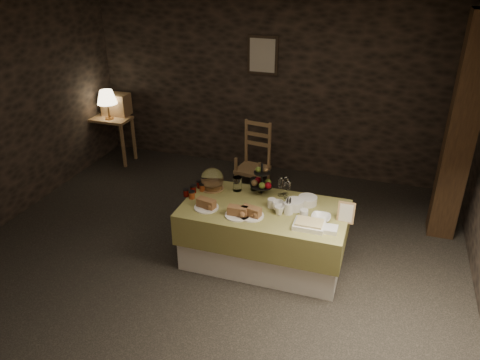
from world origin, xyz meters
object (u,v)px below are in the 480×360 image
(chair, at_px, (254,157))
(fruit_stand, at_px, (262,182))
(buffet_table, at_px, (264,231))
(table_lamp, at_px, (107,97))
(wine_rack, at_px, (116,104))
(console_table, at_px, (109,125))
(timber_column, at_px, (461,132))

(chair, bearing_deg, fruit_stand, -62.51)
(buffet_table, bearing_deg, table_lamp, 148.60)
(wine_rack, xyz_separation_m, fruit_stand, (2.90, -1.77, -0.08))
(console_table, xyz_separation_m, table_lamp, (0.05, -0.05, 0.47))
(wine_rack, xyz_separation_m, timber_column, (4.91, -0.81, 0.40))
(console_table, bearing_deg, fruit_stand, -28.34)
(console_table, bearing_deg, chair, -1.14)
(table_lamp, bearing_deg, fruit_stand, -27.99)
(console_table, height_order, wine_rack, wine_rack)
(timber_column, bearing_deg, chair, 167.13)
(buffet_table, relative_size, console_table, 2.37)
(table_lamp, distance_m, chair, 2.45)
(chair, bearing_deg, console_table, -173.11)
(table_lamp, bearing_deg, chair, 0.05)
(chair, bearing_deg, timber_column, -4.85)
(console_table, relative_size, chair, 1.02)
(buffet_table, distance_m, table_lamp, 3.59)
(buffet_table, bearing_deg, timber_column, 33.50)
(chair, height_order, timber_column, timber_column)
(console_table, height_order, fruit_stand, fruit_stand)
(buffet_table, distance_m, timber_column, 2.45)
(buffet_table, distance_m, console_table, 3.60)
(table_lamp, relative_size, wine_rack, 1.09)
(buffet_table, relative_size, table_lamp, 3.80)
(timber_column, height_order, fruit_stand, timber_column)
(chair, xyz_separation_m, fruit_stand, (0.54, -1.54, 0.42))
(chair, distance_m, fruit_stand, 1.69)
(table_lamp, relative_size, chair, 0.64)
(fruit_stand, bearing_deg, chair, 109.46)
(buffet_table, xyz_separation_m, table_lamp, (-3.01, 1.84, 0.68))
(wine_rack, distance_m, chair, 2.42)
(wine_rack, xyz_separation_m, chair, (2.35, -0.23, -0.50))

